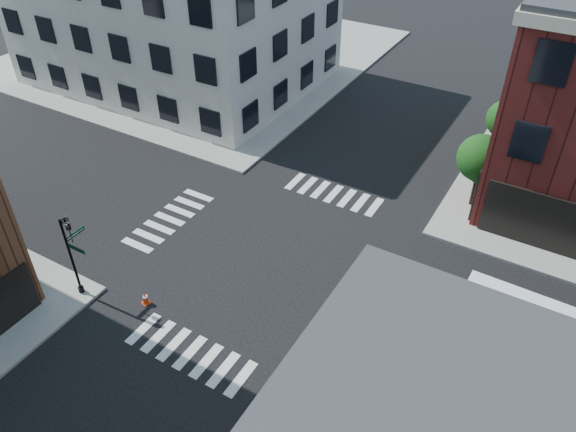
# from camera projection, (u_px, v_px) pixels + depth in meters

# --- Properties ---
(ground) EXTENTS (120.00, 120.00, 0.00)m
(ground) POSITION_uv_depth(u_px,v_px,m) (273.00, 260.00, 29.38)
(ground) COLOR black
(ground) RESTS_ON ground
(sidewalk_nw) EXTENTS (30.00, 30.00, 0.15)m
(sidewalk_nw) POSITION_uv_depth(u_px,v_px,m) (199.00, 53.00, 52.14)
(sidewalk_nw) COLOR gray
(sidewalk_nw) RESTS_ON ground
(building_nw) EXTENTS (22.00, 16.00, 11.00)m
(building_nw) POSITION_uv_depth(u_px,v_px,m) (174.00, 12.00, 44.62)
(building_nw) COLOR #B9B4A9
(building_nw) RESTS_ON ground
(tree_near) EXTENTS (2.69, 2.69, 4.49)m
(tree_near) POSITION_uv_depth(u_px,v_px,m) (482.00, 161.00, 31.26)
(tree_near) COLOR black
(tree_near) RESTS_ON ground
(tree_far) EXTENTS (2.43, 2.43, 4.07)m
(tree_far) POSITION_uv_depth(u_px,v_px,m) (506.00, 121.00, 35.54)
(tree_far) COLOR black
(tree_far) RESTS_ON ground
(signal_pole) EXTENTS (1.29, 1.24, 4.60)m
(signal_pole) POSITION_uv_depth(u_px,v_px,m) (72.00, 249.00, 25.77)
(signal_pole) COLOR black
(signal_pole) RESTS_ON ground
(box_truck) EXTENTS (9.31, 3.01, 4.18)m
(box_truck) POSITION_uv_depth(u_px,v_px,m) (515.00, 352.00, 21.90)
(box_truck) COLOR silver
(box_truck) RESTS_ON ground
(traffic_cone) EXTENTS (0.45, 0.45, 0.66)m
(traffic_cone) POSITION_uv_depth(u_px,v_px,m) (145.00, 298.00, 26.77)
(traffic_cone) COLOR red
(traffic_cone) RESTS_ON ground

